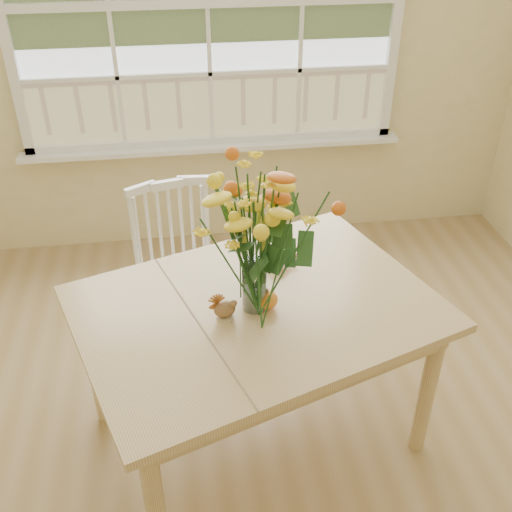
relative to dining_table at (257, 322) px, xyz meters
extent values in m
cube|color=beige|center=(-0.03, 1.79, 0.70)|extent=(4.00, 0.02, 2.70)
cube|color=silver|center=(-0.03, 1.77, 0.90)|extent=(2.20, 0.00, 1.60)
cube|color=white|center=(-0.03, 1.72, 0.04)|extent=(2.42, 0.12, 0.03)
cube|color=tan|center=(0.00, 0.00, 0.07)|extent=(1.64, 1.39, 0.04)
cube|color=tan|center=(0.00, 0.00, 0.00)|extent=(1.49, 1.24, 0.10)
cylinder|color=tan|center=(-0.44, -0.58, -0.30)|extent=(0.07, 0.07, 0.70)
cylinder|color=tan|center=(-0.70, 0.18, -0.30)|extent=(0.07, 0.07, 0.70)
cylinder|color=tan|center=(0.70, -0.18, -0.30)|extent=(0.07, 0.07, 0.70)
cylinder|color=tan|center=(0.44, 0.58, -0.30)|extent=(0.07, 0.07, 0.70)
cube|color=white|center=(-0.29, 0.64, -0.22)|extent=(0.50, 0.48, 0.05)
cube|color=white|center=(-0.33, 0.80, 0.01)|extent=(0.42, 0.13, 0.48)
cylinder|color=white|center=(-0.41, 0.45, -0.45)|extent=(0.03, 0.03, 0.41)
cylinder|color=white|center=(-0.48, 0.75, -0.45)|extent=(0.03, 0.03, 0.41)
cylinder|color=white|center=(-0.10, 0.53, -0.45)|extent=(0.03, 0.03, 0.41)
cylinder|color=white|center=(-0.17, 0.82, -0.45)|extent=(0.03, 0.03, 0.41)
cylinder|color=white|center=(-0.01, -0.01, 0.20)|extent=(0.09, 0.09, 0.22)
ellipsoid|color=#C05C16|center=(0.03, -0.02, 0.13)|extent=(0.09, 0.09, 0.07)
cylinder|color=#CCB78C|center=(-0.13, -0.06, 0.10)|extent=(0.07, 0.07, 0.01)
ellipsoid|color=brown|center=(-0.13, -0.06, 0.14)|extent=(0.10, 0.08, 0.07)
ellipsoid|color=#38160F|center=(0.13, 0.27, 0.13)|extent=(0.09, 0.09, 0.08)
camera|label=1|loc=(-0.27, -1.86, 1.57)|focal=42.00mm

